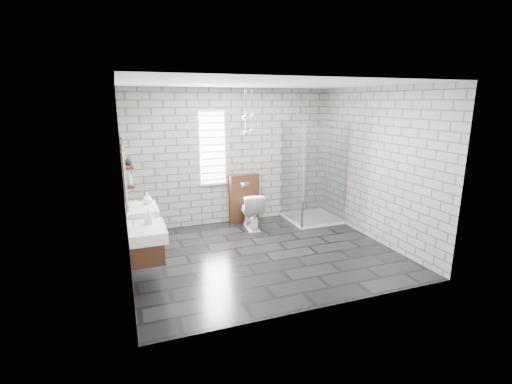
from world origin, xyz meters
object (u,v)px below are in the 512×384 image
toilet (251,211)px  shower_enclosure (311,198)px  vanity_right (139,213)px  cistern_panel (244,198)px  vanity_left (144,234)px

toilet → shower_enclosure: bearing=-177.7°
vanity_right → cistern_panel: bearing=29.9°
vanity_left → vanity_right: (0.00, 0.98, 0.00)m
vanity_right → vanity_left: bearing=-90.0°
cistern_panel → vanity_left: bearing=-133.9°
vanity_left → shower_enclosure: shower_enclosure is taller
vanity_left → toilet: 2.78m
vanity_left → toilet: vanity_left is taller
vanity_left → toilet: size_ratio=2.21×
vanity_right → toilet: size_ratio=2.21×
shower_enclosure → vanity_left: bearing=-153.7°
vanity_right → toilet: bearing=19.9°
cistern_panel → shower_enclosure: (1.29, -0.52, 0.00)m
vanity_left → shower_enclosure: bearing=26.3°
vanity_right → cistern_panel: size_ratio=1.57×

